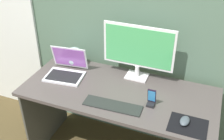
# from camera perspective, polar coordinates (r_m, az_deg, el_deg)

# --- Properties ---
(wall_back) EXTENTS (6.00, 0.04, 2.50)m
(wall_back) POSITION_cam_1_polar(r_m,az_deg,el_deg) (2.25, 5.21, 11.74)
(wall_back) COLOR #55715C
(wall_back) RESTS_ON ground_plane
(door_left) EXTENTS (0.82, 0.02, 2.02)m
(door_left) POSITION_cam_1_polar(r_m,az_deg,el_deg) (2.99, -22.10, 9.80)
(door_left) COLOR white
(door_left) RESTS_ON ground_plane
(desk) EXTENTS (1.50, 0.66, 0.76)m
(desk) POSITION_cam_1_polar(r_m,az_deg,el_deg) (2.24, 1.32, -7.45)
(desk) COLOR #4E4543
(desk) RESTS_ON ground_plane
(monitor) EXTENTS (0.58, 0.14, 0.46)m
(monitor) POSITION_cam_1_polar(r_m,az_deg,el_deg) (2.18, 5.45, 4.27)
(monitor) COLOR white
(monitor) RESTS_ON desk
(laptop) EXTENTS (0.34, 0.30, 0.22)m
(laptop) POSITION_cam_1_polar(r_m,az_deg,el_deg) (2.34, -9.43, 0.01)
(laptop) COLOR white
(laptop) RESTS_ON desk
(fishbowl) EXTENTS (0.17, 0.17, 0.17)m
(fishbowl) POSITION_cam_1_polar(r_m,az_deg,el_deg) (2.46, -7.74, 2.76)
(fishbowl) COLOR silver
(fishbowl) RESTS_ON desk
(keyboard_external) EXTENTS (0.43, 0.14, 0.01)m
(keyboard_external) POSITION_cam_1_polar(r_m,az_deg,el_deg) (1.99, 0.12, -7.32)
(keyboard_external) COLOR #252926
(keyboard_external) RESTS_ON desk
(mousepad) EXTENTS (0.25, 0.20, 0.00)m
(mousepad) POSITION_cam_1_polar(r_m,az_deg,el_deg) (1.91, 15.39, -10.98)
(mousepad) COLOR black
(mousepad) RESTS_ON desk
(mouse) EXTENTS (0.07, 0.11, 0.04)m
(mouse) POSITION_cam_1_polar(r_m,az_deg,el_deg) (1.90, 14.78, -10.12)
(mouse) COLOR #465059
(mouse) RESTS_ON mousepad
(phone_in_dock) EXTENTS (0.06, 0.06, 0.14)m
(phone_in_dock) POSITION_cam_1_polar(r_m,az_deg,el_deg) (1.99, 8.11, -6.10)
(phone_in_dock) COLOR black
(phone_in_dock) RESTS_ON desk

